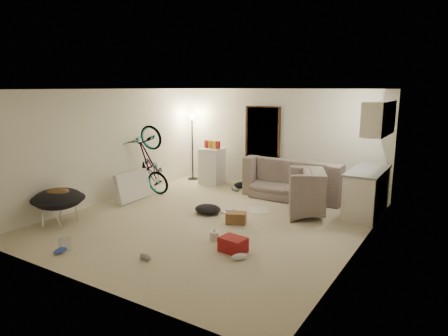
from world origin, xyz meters
The scene contains 38 objects.
floor centered at (0.00, 0.00, -0.01)m, with size 5.50×6.00×0.02m, color beige.
ceiling centered at (0.00, 0.00, 2.51)m, with size 5.50×6.00×0.02m, color white.
wall_back centered at (0.00, 3.01, 1.25)m, with size 5.50×0.02×2.50m, color silver.
wall_front centered at (0.00, -3.01, 1.25)m, with size 5.50×0.02×2.50m, color silver.
wall_left centered at (-2.76, 0.00, 1.25)m, with size 0.02×6.00×2.50m, color silver.
wall_right centered at (2.76, 0.00, 1.25)m, with size 0.02×6.00×2.50m, color silver.
doorway centered at (-0.40, 2.97, 1.02)m, with size 0.85×0.10×2.04m, color black.
door_trim centered at (-0.40, 2.94, 1.02)m, with size 0.97×0.04×2.10m, color #361F13.
floor_lamp centered at (-2.40, 2.65, 1.31)m, with size 0.28×0.28×1.81m.
kitchen_counter centered at (2.43, 2.00, 0.44)m, with size 0.60×1.50×0.88m, color silver.
counter_top centered at (2.43, 2.00, 0.90)m, with size 0.64×1.54×0.04m, color gray.
kitchen_uppers centered at (2.56, 2.00, 1.95)m, with size 0.38×1.40×0.65m, color silver.
sofa centered at (0.72, 2.45, 0.34)m, with size 2.32×0.91×0.68m, color #353C35.
armchair centered at (1.74, 1.42, 0.34)m, with size 1.05×0.92×0.68m, color #353C35.
bicycle centered at (-2.30, 0.81, 0.45)m, with size 0.60×1.71×0.90m, color black.
book_asset centered at (-1.17, -2.55, 0.01)m, with size 0.18×0.25×0.02m, color maroon.
mini_fridge centered at (-1.68, 2.55, 0.47)m, with size 0.55×0.55×0.94m, color white.
snack_box_0 centered at (-1.85, 2.55, 1.00)m, with size 0.10×0.07×0.30m, color maroon.
snack_box_1 centered at (-1.73, 2.55, 1.00)m, with size 0.10×0.07×0.30m, color #BB7917.
snack_box_2 centered at (-1.61, 2.55, 1.00)m, with size 0.10×0.07×0.30m, color gold.
snack_box_3 centered at (-1.49, 2.55, 1.00)m, with size 0.10×0.07×0.30m, color maroon.
saucer_chair centered at (-2.30, -1.70, 0.41)m, with size 0.97×0.97×0.69m.
hoodie centered at (-2.25, -1.73, 0.61)m, with size 0.48×0.40×0.22m, color brown.
sofa_drape centered at (-0.23, 2.45, 0.54)m, with size 0.56×0.46×0.28m, color black.
tv_box centered at (-2.30, 0.22, 0.33)m, with size 0.12×1.00×0.66m, color silver.
drink_case_a centered at (0.48, 0.10, 0.11)m, with size 0.37×0.27×0.21m, color brown.
drink_case_b centered at (1.11, -1.08, 0.12)m, with size 0.40×0.30×0.23m, color maroon.
juicer centered at (0.61, -0.85, 0.09)m, with size 0.16×0.16×0.22m.
newspaper centered at (0.48, 1.07, 0.00)m, with size 0.40×0.53×0.01m, color beige.
book_blue centered at (0.09, 0.59, 0.01)m, with size 0.21×0.29×0.03m, color #2D44A5.
book_white centered at (0.03, 0.60, 0.01)m, with size 0.22×0.29×0.03m, color silver.
shoe_0 centered at (0.13, 2.04, 0.05)m, with size 0.29×0.12×0.11m, color #2D44A5.
shoe_1 centered at (-0.74, 2.16, 0.05)m, with size 0.28×0.11×0.10m, color slate.
shoe_2 centered at (-1.14, -2.55, 0.05)m, with size 0.25×0.10×0.09m, color #2D44A5.
shoe_3 centered at (0.15, -2.03, 0.05)m, with size 0.24×0.10×0.09m, color slate.
shoe_4 centered at (1.35, -1.29, 0.05)m, with size 0.27×0.11×0.10m, color white.
clothes_lump_a centered at (-0.31, 0.31, 0.09)m, with size 0.56×0.48×0.18m, color black.
clothes_lump_b centered at (-0.73, 2.55, 0.07)m, with size 0.47×0.40×0.14m, color black.
Camera 1 is at (4.10, -6.15, 2.54)m, focal length 32.00 mm.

